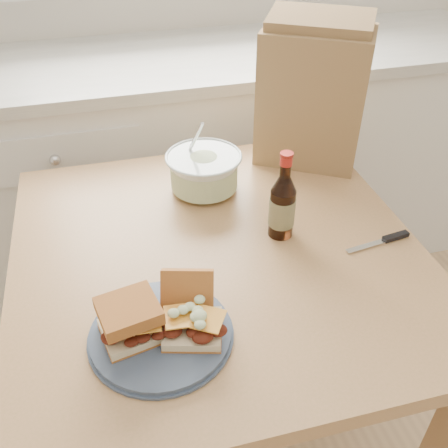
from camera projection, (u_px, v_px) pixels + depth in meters
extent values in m
cube|color=white|center=(193.00, 170.00, 2.09)|extent=(2.40, 0.60, 0.90)
cube|color=silver|center=(188.00, 59.00, 1.81)|extent=(2.50, 0.64, 0.04)
cube|color=tan|center=(218.00, 256.00, 1.18)|extent=(0.95, 0.95, 0.04)
cube|color=tan|center=(67.00, 285.00, 1.66)|extent=(0.06, 0.06, 0.75)
cube|color=tan|center=(303.00, 245.00, 1.82)|extent=(0.06, 0.06, 0.75)
cylinder|color=#404F68|center=(161.00, 334.00, 0.96)|extent=(0.27, 0.27, 0.02)
cube|color=beige|center=(132.00, 331.00, 0.94)|extent=(0.12, 0.12, 0.02)
cube|color=#FFA533|center=(130.00, 319.00, 0.92)|extent=(0.07, 0.07, 0.00)
cube|color=#B76630|center=(129.00, 311.00, 0.90)|extent=(0.12, 0.12, 0.03)
cube|color=beige|center=(193.00, 329.00, 0.94)|extent=(0.13, 0.12, 0.02)
cube|color=#FFA533|center=(192.00, 317.00, 0.92)|extent=(0.08, 0.08, 0.00)
cube|color=#B76630|center=(187.00, 293.00, 0.97)|extent=(0.12, 0.10, 0.09)
cone|color=white|center=(204.00, 173.00, 1.34)|extent=(0.20, 0.20, 0.10)
cylinder|color=silver|center=(204.00, 175.00, 1.34)|extent=(0.18, 0.18, 0.07)
torus|color=white|center=(204.00, 156.00, 1.31)|extent=(0.20, 0.20, 0.01)
cylinder|color=silver|center=(194.00, 141.00, 1.30)|extent=(0.05, 0.08, 0.13)
cylinder|color=black|center=(282.00, 213.00, 1.18)|extent=(0.06, 0.06, 0.12)
cone|color=black|center=(284.00, 184.00, 1.13)|extent=(0.06, 0.06, 0.04)
cylinder|color=black|center=(286.00, 166.00, 1.10)|extent=(0.02, 0.02, 0.05)
cylinder|color=#AD1D17|center=(286.00, 161.00, 1.09)|extent=(0.03, 0.03, 0.02)
cylinder|color=maroon|center=(287.00, 154.00, 1.08)|extent=(0.03, 0.03, 0.01)
cylinder|color=#31391C|center=(282.00, 211.00, 1.17)|extent=(0.06, 0.06, 0.07)
cube|color=silver|center=(368.00, 245.00, 1.17)|extent=(0.12, 0.03, 0.00)
cube|color=black|center=(396.00, 236.00, 1.19)|extent=(0.07, 0.03, 0.01)
cube|color=#A4804F|center=(312.00, 97.00, 1.40)|extent=(0.34, 0.31, 0.38)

